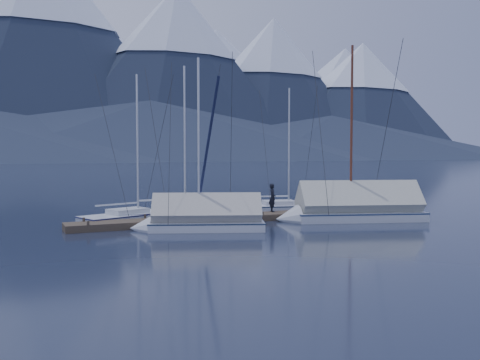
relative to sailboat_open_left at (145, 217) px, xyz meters
name	(u,v)px	position (x,y,z in m)	size (l,w,h in m)	color
ground	(257,226)	(4.49, -4.65, -0.15)	(1000.00, 1000.00, 0.00)	black
mountain_range	(27,76)	(8.61, 365.79, 58.50)	(877.00, 584.00, 150.50)	#475675
dock	(240,219)	(4.49, -2.65, -0.04)	(18.00, 1.50, 0.54)	#382D23
mooring_posts	(231,215)	(3.99, -2.65, 0.20)	(15.12, 1.52, 0.35)	#382D23
sailboat_open_left	(145,217)	(0.00, 0.00, 0.00)	(6.75, 3.97, 8.63)	silver
sailboat_open_mid	(193,214)	(2.84, 0.19, 0.01)	(7.23, 3.04, 9.38)	silver
sailboat_open_right	(295,209)	(9.65, 0.16, 0.00)	(6.63, 3.31, 8.45)	silver
sailboat_covered_near	(348,211)	(9.82, -4.96, 0.37)	(8.36, 4.78, 10.40)	silver
sailboat_covered_far	(196,221)	(1.22, -4.78, 0.28)	(6.57, 4.08, 8.87)	silver
person	(272,198)	(6.70, -2.22, 0.98)	(0.58, 0.38, 1.59)	black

